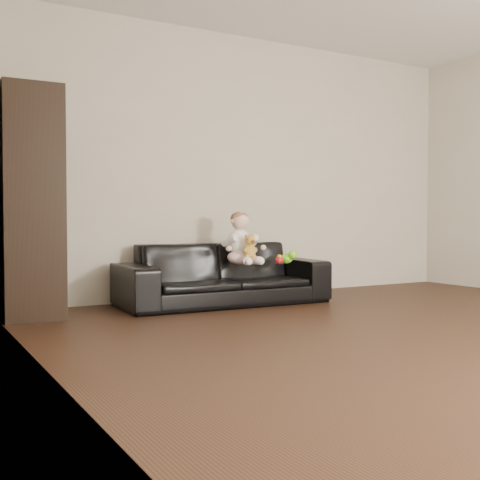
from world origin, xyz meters
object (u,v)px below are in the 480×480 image
baby (241,241)px  toy_rattle (279,260)px  toy_blue_disc (280,263)px  cabinet (29,203)px  sofa (223,274)px  toy_green (286,259)px  teddy_bear (250,247)px

baby → toy_rattle: 0.39m
toy_rattle → toy_blue_disc: 0.12m
cabinet → toy_blue_disc: size_ratio=20.12×
toy_rattle → baby: bearing=154.7°
sofa → toy_green: sofa is taller
sofa → baby: bearing=-37.6°
toy_green → toy_blue_disc: toy_green is taller
toy_green → cabinet: bearing=172.0°
cabinet → toy_green: size_ratio=13.84×
cabinet → toy_rattle: cabinet is taller
teddy_bear → toy_blue_disc: bearing=30.8°
sofa → toy_rattle: sofa is taller
cabinet → sofa: bearing=-2.3°
baby → toy_green: 0.46m
cabinet → toy_rattle: 2.18m
toy_rattle → toy_blue_disc: (0.07, 0.10, -0.03)m
toy_blue_disc → toy_rattle: bearing=-126.5°
baby → toy_rattle: bearing=-22.5°
sofa → cabinet: bearing=178.5°
toy_rattle → toy_blue_disc: toy_rattle is taller
teddy_bear → toy_blue_disc: 0.42m
toy_green → sofa: bearing=158.8°
cabinet → baby: (1.78, -0.20, -0.32)m
cabinet → toy_rattle: size_ratio=23.28×
baby → teddy_bear: (0.01, -0.14, -0.05)m
baby → toy_rattle: size_ratio=6.21×
teddy_bear → toy_blue_disc: size_ratio=2.42×
cabinet → baby: 1.82m
cabinet → teddy_bear: (1.79, -0.35, -0.37)m
baby → toy_green: bearing=-11.5°
sofa → toy_rattle: bearing=-27.9°
sofa → toy_green: bearing=-19.2°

